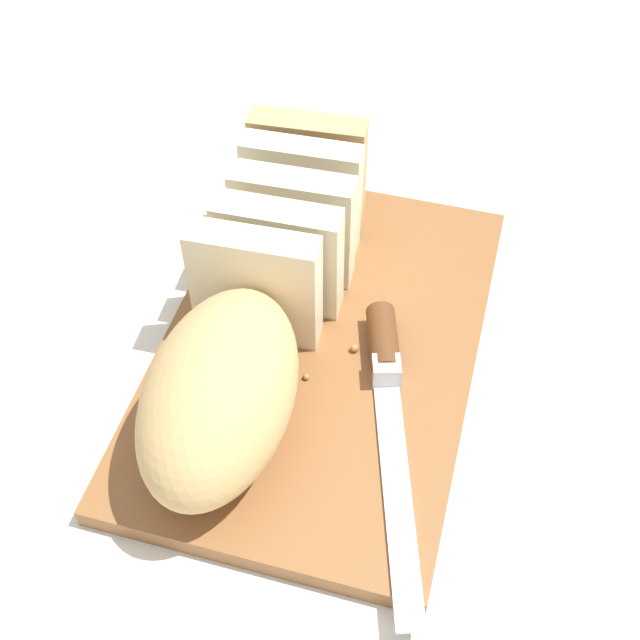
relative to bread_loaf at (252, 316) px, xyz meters
name	(u,v)px	position (x,y,z in m)	size (l,w,h in m)	color
ground_plane	(320,356)	(0.03, -0.05, -0.07)	(3.00, 3.00, 0.00)	silver
cutting_board	(320,350)	(0.03, -0.05, -0.06)	(0.40, 0.26, 0.02)	brown
bread_loaf	(252,316)	(0.00, 0.00, 0.00)	(0.38, 0.13, 0.11)	tan
bread_knife	(386,374)	(0.01, -0.11, -0.05)	(0.27, 0.11, 0.02)	silver
crumb_near_knife	(301,376)	(-0.01, -0.04, -0.05)	(0.01, 0.01, 0.01)	#A8753D
crumb_near_loaf	(354,350)	(0.03, -0.08, -0.05)	(0.01, 0.01, 0.01)	#A8753D
crumb_stray_left	(284,416)	(-0.05, -0.04, -0.05)	(0.00, 0.00, 0.00)	#A8753D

